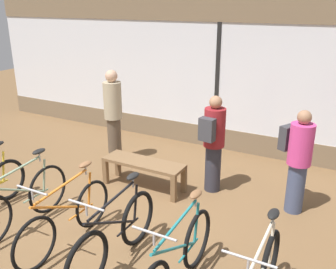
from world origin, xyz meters
The scene contains 10 objects.
ground_plane centered at (0.00, 0.00, 0.00)m, with size 24.00×24.00×0.00m, color brown.
shop_back_wall centered at (0.00, 3.62, 1.64)m, with size 12.00×0.08×3.20m.
bicycle_left centered at (-1.20, -0.50, 0.40)m, with size 0.46×1.73×1.04m.
bicycle_center_left centered at (-0.38, -0.49, 0.38)m, with size 0.46×1.70×1.02m.
bicycle_center_right centered at (0.38, -0.51, 0.39)m, with size 0.46×1.70×1.04m.
bicycle_right centered at (1.24, -0.57, 0.39)m, with size 0.46×1.75×1.03m.
display_bench centered at (-0.36, 1.30, 0.39)m, with size 1.40×0.44×0.48m.
customer_near_rack centered at (-1.45, 1.99, 0.95)m, with size 0.48×0.48×1.80m.
customer_by_window centered at (0.68, 1.76, 0.87)m, with size 0.38×0.51×1.61m.
customer_mid_floor centered at (1.99, 1.75, 0.84)m, with size 0.56×0.48×1.57m.
Camera 1 is at (2.70, -3.49, 2.98)m, focal length 40.00 mm.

